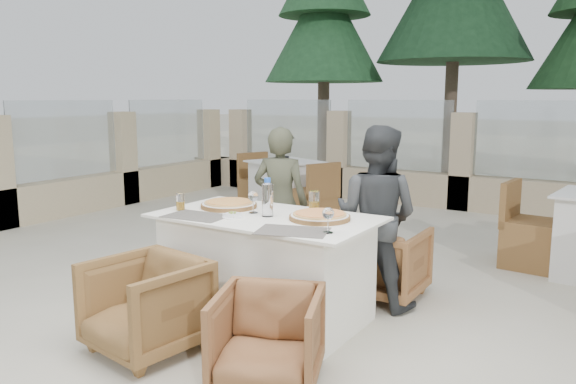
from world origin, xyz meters
The scene contains 24 objects.
ground centered at (0.00, 0.00, 0.00)m, with size 80.00×80.00×0.00m, color beige.
sand_patch centered at (0.00, 14.00, 0.01)m, with size 30.00×16.00×0.01m, color beige.
perimeter_wall_far centered at (0.00, 4.80, 0.80)m, with size 10.00×0.34×1.60m, color tan, non-canonical shape.
perimeter_wall_left centered at (-4.50, 1.50, 0.80)m, with size 0.34×7.00×1.60m, color #C3B189, non-canonical shape.
pine_far_left centered at (-3.50, 7.00, 2.75)m, with size 2.42×2.42×5.50m, color #224F2A.
pine_mid_left centered at (-1.00, 7.50, 3.25)m, with size 2.86×2.86×6.50m, color #1A3F22.
dining_table centered at (-0.07, -0.10, 0.39)m, with size 1.60×0.90×0.77m, color white, non-canonical shape.
placemat_near_left centered at (-0.48, -0.38, 0.77)m, with size 0.45×0.30×0.00m, color #5F5A52.
placemat_near_right centered at (0.34, -0.40, 0.77)m, with size 0.45×0.30×0.00m, color #5F5851.
pizza_left centered at (-0.49, 0.00, 0.80)m, with size 0.43×0.43×0.06m, color orange.
pizza_right centered at (0.32, -0.01, 0.80)m, with size 0.43×0.43×0.06m, color #EB5920.
water_bottle centered at (-0.05, -0.11, 0.91)m, with size 0.08×0.08×0.28m, color #9FB9D2.
wine_glass_centre centered at (-0.20, -0.07, 0.86)m, with size 0.08×0.08×0.18m, color silver, non-canonical shape.
wine_glass_corner centered at (0.56, -0.32, 0.86)m, with size 0.08×0.08×0.18m, color white, non-canonical shape.
beer_glass_left centered at (-0.73, -0.28, 0.83)m, with size 0.06×0.06×0.13m, color gold.
beer_glass_right centered at (0.15, 0.21, 0.85)m, with size 0.08×0.08×0.16m, color gold.
olive_dish centered at (-0.23, -0.28, 0.79)m, with size 0.11×0.11×0.04m, color white, non-canonical shape.
armchair_far_left centered at (-0.48, 0.87, 0.27)m, with size 0.58×0.60×0.55m, color olive.
armchair_far_right centered at (0.49, 0.78, 0.29)m, with size 0.62×0.64×0.58m, color #8F5D34.
armchair_near_left centered at (-0.40, -0.97, 0.30)m, with size 0.65×0.67×0.61m, color brown.
armchair_near_right centered at (0.49, -0.90, 0.27)m, with size 0.58×0.60×0.55m, color brown.
diner_left centered at (-0.49, 0.74, 0.68)m, with size 0.50×0.33×1.36m, color #484A36.
diner_right centered at (0.49, 0.58, 0.70)m, with size 0.68×0.53×1.41m, color #383B3E.
bg_table_a centered at (-1.85, 2.94, 0.39)m, with size 1.64×0.82×0.77m, color silver, non-canonical shape.
Camera 1 is at (2.18, -3.36, 1.61)m, focal length 35.00 mm.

